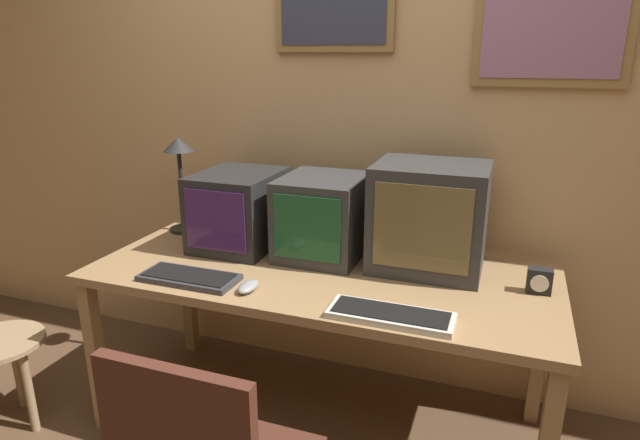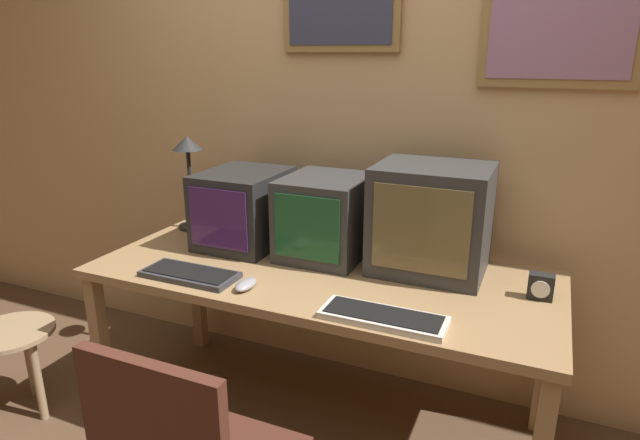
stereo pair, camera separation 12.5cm
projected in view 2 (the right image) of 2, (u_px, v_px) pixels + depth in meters
wall_back at (366, 115)px, 2.44m from camera, size 8.00×0.08×2.60m
desk at (320, 286)px, 2.19m from camera, size 1.87×0.79×0.74m
monitor_left at (244, 208)px, 2.43m from camera, size 0.34×0.42×0.34m
monitor_center at (326, 217)px, 2.29m from camera, size 0.34×0.39×0.35m
monitor_right at (431, 219)px, 2.12m from camera, size 0.44×0.38×0.43m
keyboard_main at (190, 274)px, 2.11m from camera, size 0.38×0.17×0.03m
keyboard_side at (383, 317)px, 1.76m from camera, size 0.42×0.15×0.03m
mouse_near_keyboard at (246, 285)px, 2.00m from camera, size 0.06×0.12×0.03m
desk_clock at (541, 287)px, 1.91m from camera, size 0.09×0.05×0.09m
desk_lamp at (189, 162)px, 2.60m from camera, size 0.15×0.15×0.46m
side_stool at (13, 347)px, 2.37m from camera, size 0.37×0.37×0.42m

